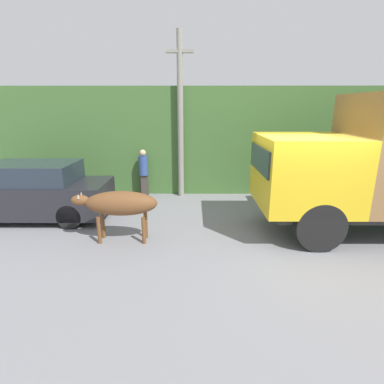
% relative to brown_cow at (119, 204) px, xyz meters
% --- Properties ---
extents(ground_plane, '(60.00, 60.00, 0.00)m').
position_rel_brown_cow_xyz_m(ground_plane, '(4.30, -0.12, -0.94)').
color(ground_plane, gray).
extents(hillside_embankment, '(32.00, 6.03, 3.83)m').
position_rel_brown_cow_xyz_m(hillside_embankment, '(4.30, 7.08, 0.98)').
color(hillside_embankment, '#426B33').
rests_on(hillside_embankment, ground_plane).
extents(building_backdrop, '(4.90, 2.70, 3.07)m').
position_rel_brown_cow_xyz_m(building_backdrop, '(-0.09, 5.47, 0.62)').
color(building_backdrop, '#C6B793').
rests_on(building_backdrop, ground_plane).
extents(brown_cow, '(2.03, 0.58, 1.25)m').
position_rel_brown_cow_xyz_m(brown_cow, '(0.00, 0.00, 0.00)').
color(brown_cow, brown).
rests_on(brown_cow, ground_plane).
extents(parked_suv, '(4.36, 1.71, 1.63)m').
position_rel_brown_cow_xyz_m(parked_suv, '(-2.88, 1.50, -0.15)').
color(parked_suv, '#232328').
rests_on(parked_suv, ground_plane).
extents(pedestrian_on_hill, '(0.42, 0.42, 1.70)m').
position_rel_brown_cow_xyz_m(pedestrian_on_hill, '(-0.04, 3.76, 0.00)').
color(pedestrian_on_hill, '#38332D').
rests_on(pedestrian_on_hill, ground_plane).
extents(utility_pole, '(0.90, 0.20, 5.53)m').
position_rel_brown_cow_xyz_m(utility_pole, '(1.29, 3.85, 1.96)').
color(utility_pole, gray).
rests_on(utility_pole, ground_plane).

